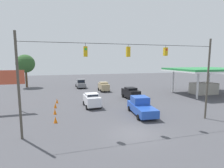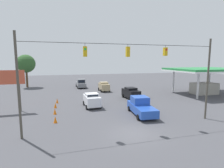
{
  "view_description": "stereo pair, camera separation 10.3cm",
  "coord_description": "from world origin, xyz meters",
  "px_view_note": "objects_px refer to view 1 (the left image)",
  "views": [
    {
      "loc": [
        6.06,
        14.0,
        6.54
      ],
      "look_at": [
        -0.72,
        -9.56,
        3.27
      ],
      "focal_mm": 28.0,
      "sensor_mm": 36.0,
      "label": 1
    },
    {
      "loc": [
        5.96,
        14.03,
        6.54
      ],
      "look_at": [
        -0.72,
        -9.56,
        3.27
      ],
      "focal_mm": 28.0,
      "sensor_mm": 36.0,
      "label": 2
    }
  ],
  "objects_px": {
    "sedan_black_oncoming_far": "(131,93)",
    "tree_horizon_left": "(25,64)",
    "overhead_signal_span": "(128,73)",
    "traffic_cone_fourth": "(57,101)",
    "traffic_cone_third": "(55,105)",
    "traffic_cone_nearest": "(55,120)",
    "roadside_billboard": "(4,81)",
    "pickup_truck_blue_crossing_near": "(141,106)",
    "sedan_tan_oncoming_deep": "(104,86)",
    "traffic_cone_second": "(55,111)",
    "gas_station": "(204,75)",
    "pickup_truck_grey_withflow_deep": "(81,84)",
    "sedan_white_withflow_mid": "(92,100)"
  },
  "relations": [
    {
      "from": "traffic_cone_nearest",
      "to": "gas_station",
      "type": "distance_m",
      "value": 29.45
    },
    {
      "from": "traffic_cone_nearest",
      "to": "traffic_cone_second",
      "type": "bearing_deg",
      "value": -87.12
    },
    {
      "from": "sedan_tan_oncoming_deep",
      "to": "gas_station",
      "type": "relative_size",
      "value": 0.29
    },
    {
      "from": "pickup_truck_grey_withflow_deep",
      "to": "pickup_truck_blue_crossing_near",
      "type": "bearing_deg",
      "value": 101.54
    },
    {
      "from": "roadside_billboard",
      "to": "sedan_white_withflow_mid",
      "type": "bearing_deg",
      "value": 177.84
    },
    {
      "from": "traffic_cone_second",
      "to": "gas_station",
      "type": "distance_m",
      "value": 28.79
    },
    {
      "from": "traffic_cone_second",
      "to": "roadside_billboard",
      "type": "xyz_separation_m",
      "value": [
        6.01,
        -2.73,
        3.69
      ]
    },
    {
      "from": "pickup_truck_blue_crossing_near",
      "to": "sedan_white_withflow_mid",
      "type": "bearing_deg",
      "value": -44.75
    },
    {
      "from": "overhead_signal_span",
      "to": "traffic_cone_third",
      "type": "height_order",
      "value": "overhead_signal_span"
    },
    {
      "from": "gas_station",
      "to": "tree_horizon_left",
      "type": "xyz_separation_m",
      "value": [
        35.43,
        -19.13,
        2.08
      ]
    },
    {
      "from": "overhead_signal_span",
      "to": "tree_horizon_left",
      "type": "distance_m",
      "value": 34.61
    },
    {
      "from": "sedan_tan_oncoming_deep",
      "to": "pickup_truck_blue_crossing_near",
      "type": "bearing_deg",
      "value": 92.03
    },
    {
      "from": "traffic_cone_third",
      "to": "roadside_billboard",
      "type": "height_order",
      "value": "roadside_billboard"
    },
    {
      "from": "pickup_truck_grey_withflow_deep",
      "to": "traffic_cone_second",
      "type": "bearing_deg",
      "value": 75.81
    },
    {
      "from": "pickup_truck_grey_withflow_deep",
      "to": "pickup_truck_blue_crossing_near",
      "type": "distance_m",
      "value": 24.39
    },
    {
      "from": "sedan_black_oncoming_far",
      "to": "gas_station",
      "type": "distance_m",
      "value": 15.86
    },
    {
      "from": "traffic_cone_third",
      "to": "gas_station",
      "type": "height_order",
      "value": "gas_station"
    },
    {
      "from": "overhead_signal_span",
      "to": "gas_station",
      "type": "bearing_deg",
      "value": -149.58
    },
    {
      "from": "traffic_cone_nearest",
      "to": "roadside_billboard",
      "type": "height_order",
      "value": "roadside_billboard"
    },
    {
      "from": "sedan_tan_oncoming_deep",
      "to": "tree_horizon_left",
      "type": "height_order",
      "value": "tree_horizon_left"
    },
    {
      "from": "pickup_truck_grey_withflow_deep",
      "to": "traffic_cone_third",
      "type": "xyz_separation_m",
      "value": [
        5.37,
        17.98,
        -0.61
      ]
    },
    {
      "from": "traffic_cone_second",
      "to": "sedan_tan_oncoming_deep",
      "type": "bearing_deg",
      "value": -123.48
    },
    {
      "from": "traffic_cone_second",
      "to": "sedan_white_withflow_mid",
      "type": "bearing_deg",
      "value": -154.98
    },
    {
      "from": "pickup_truck_blue_crossing_near",
      "to": "roadside_billboard",
      "type": "height_order",
      "value": "roadside_billboard"
    },
    {
      "from": "tree_horizon_left",
      "to": "traffic_cone_third",
      "type": "bearing_deg",
      "value": 108.58
    },
    {
      "from": "traffic_cone_third",
      "to": "traffic_cone_fourth",
      "type": "xyz_separation_m",
      "value": [
        -0.17,
        -2.89,
        0.0
      ]
    },
    {
      "from": "pickup_truck_grey_withflow_deep",
      "to": "traffic_cone_second",
      "type": "distance_m",
      "value": 21.69
    },
    {
      "from": "gas_station",
      "to": "roadside_billboard",
      "type": "distance_m",
      "value": 34.12
    },
    {
      "from": "overhead_signal_span",
      "to": "pickup_truck_blue_crossing_near",
      "type": "relative_size",
      "value": 3.32
    },
    {
      "from": "sedan_black_oncoming_far",
      "to": "traffic_cone_fourth",
      "type": "height_order",
      "value": "sedan_black_oncoming_far"
    },
    {
      "from": "sedan_black_oncoming_far",
      "to": "pickup_truck_blue_crossing_near",
      "type": "distance_m",
      "value": 8.93
    },
    {
      "from": "sedan_black_oncoming_far",
      "to": "roadside_billboard",
      "type": "bearing_deg",
      "value": 9.48
    },
    {
      "from": "sedan_white_withflow_mid",
      "to": "traffic_cone_fourth",
      "type": "xyz_separation_m",
      "value": [
        4.85,
        -3.62,
        -0.65
      ]
    },
    {
      "from": "pickup_truck_blue_crossing_near",
      "to": "tree_horizon_left",
      "type": "bearing_deg",
      "value": -57.72
    },
    {
      "from": "traffic_cone_third",
      "to": "traffic_cone_nearest",
      "type": "bearing_deg",
      "value": 91.98
    },
    {
      "from": "sedan_white_withflow_mid",
      "to": "traffic_cone_nearest",
      "type": "relative_size",
      "value": 5.45
    },
    {
      "from": "sedan_white_withflow_mid",
      "to": "pickup_truck_blue_crossing_near",
      "type": "bearing_deg",
      "value": 135.25
    },
    {
      "from": "sedan_tan_oncoming_deep",
      "to": "roadside_billboard",
      "type": "bearing_deg",
      "value": 37.03
    },
    {
      "from": "pickup_truck_grey_withflow_deep",
      "to": "tree_horizon_left",
      "type": "relative_size",
      "value": 0.69
    },
    {
      "from": "pickup_truck_blue_crossing_near",
      "to": "traffic_cone_fourth",
      "type": "bearing_deg",
      "value": -41.13
    },
    {
      "from": "sedan_tan_oncoming_deep",
      "to": "pickup_truck_blue_crossing_near",
      "type": "distance_m",
      "value": 17.37
    },
    {
      "from": "sedan_white_withflow_mid",
      "to": "overhead_signal_span",
      "type": "bearing_deg",
      "value": 103.37
    },
    {
      "from": "sedan_black_oncoming_far",
      "to": "tree_horizon_left",
      "type": "bearing_deg",
      "value": -44.25
    },
    {
      "from": "gas_station",
      "to": "roadside_billboard",
      "type": "relative_size",
      "value": 2.49
    },
    {
      "from": "overhead_signal_span",
      "to": "traffic_cone_second",
      "type": "xyz_separation_m",
      "value": [
        7.02,
        -6.34,
        -5.05
      ]
    },
    {
      "from": "overhead_signal_span",
      "to": "traffic_cone_fourth",
      "type": "distance_m",
      "value": 14.96
    },
    {
      "from": "traffic_cone_nearest",
      "to": "tree_horizon_left",
      "type": "xyz_separation_m",
      "value": [
        7.63,
        -28.25,
        5.45
      ]
    },
    {
      "from": "overhead_signal_span",
      "to": "traffic_cone_fourth",
      "type": "relative_size",
      "value": 26.41
    },
    {
      "from": "sedan_white_withflow_mid",
      "to": "roadside_billboard",
      "type": "xyz_separation_m",
      "value": [
        10.97,
        -0.41,
        3.04
      ]
    },
    {
      "from": "pickup_truck_blue_crossing_near",
      "to": "traffic_cone_second",
      "type": "xyz_separation_m",
      "value": [
        10.19,
        -2.87,
        -0.62
      ]
    }
  ]
}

